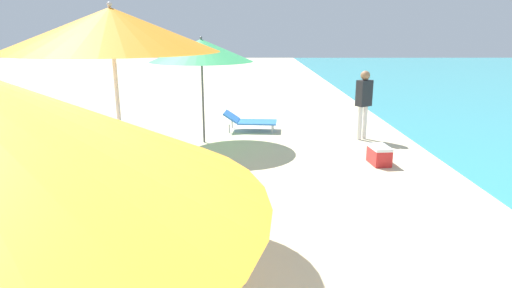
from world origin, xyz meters
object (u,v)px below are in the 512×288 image
Objects in this scene: umbrella_second at (112,30)px; umbrella_farthest at (201,50)px; lounger_second_shoreside at (183,182)px; lounger_second_inland at (148,263)px; person_walking_near at (364,98)px; cooler_box at (379,155)px; lounger_farthest_shoreside at (250,121)px.

umbrella_farthest is at bearing 84.02° from umbrella_second.
lounger_second_shoreside is 0.51× the size of umbrella_farthest.
umbrella_second is at bearing -111.48° from lounger_second_shoreside.
umbrella_farthest is (-0.07, 6.01, 1.87)m from lounger_second_inland.
person_walking_near is at bearing 49.95° from lounger_second_shoreside.
lounger_second_shoreside is 2.15× the size of cooler_box.
lounger_second_inland is at bearing -130.64° from cooler_box.
lounger_second_inland reaches higher than lounger_second_shoreside.
lounger_second_inland is at bearing 117.50° from person_walking_near.
lounger_farthest_shoreside is 0.86× the size of person_walking_near.
cooler_box is (3.66, 1.86, -0.12)m from lounger_second_shoreside.
cooler_box is at bearing 35.49° from umbrella_second.
umbrella_farthest is at bearing 62.60° from person_walking_near.
cooler_box is at bearing 31.34° from lounger_second_shoreside.
umbrella_second is at bearing -99.80° from lounger_farthest_shoreside.
person_walking_near reaches higher than lounger_farthest_shoreside.
person_walking_near is 2.87× the size of cooler_box.
person_walking_near is (4.37, 5.03, -1.61)m from umbrella_second.
umbrella_farthest reaches higher than lounger_second_inland.
lounger_farthest_shoreside is at bearing 131.57° from cooler_box.
person_walking_near is at bearing 48.64° from lounger_second_inland.
umbrella_farthest is 2.50m from lounger_farthest_shoreside.
lounger_second_shoreside is 4.07m from umbrella_farthest.
umbrella_second reaches higher than lounger_farthest_shoreside.
umbrella_farthest is (0.50, 4.77, -0.46)m from umbrella_second.
lounger_second_inland is 7.29m from lounger_farthest_shoreside.
lounger_farthest_shoreside is at bearing 75.08° from umbrella_second.
lounger_second_inland is 7.37m from person_walking_near.
umbrella_second is 2.65m from lounger_second_shoreside.
lounger_second_inland reaches higher than cooler_box.
lounger_second_shoreside is 0.89× the size of lounger_second_inland.
umbrella_second is 2.71m from lounger_second_inland.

